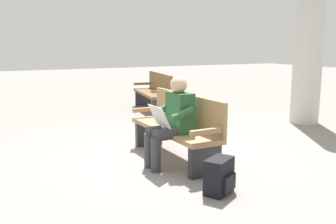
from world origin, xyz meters
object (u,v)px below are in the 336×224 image
object	(u,v)px
bench_near	(178,126)
bench_far	(154,92)
support_pillar	(309,34)
backpack	(220,176)
person_seated	(172,119)

from	to	relation	value
bench_near	bench_far	size ratio (longest dim) A/B	0.97
bench_near	bench_far	world-z (taller)	same
support_pillar	backpack	bearing A→B (deg)	121.44
bench_near	person_seated	bearing A→B (deg)	139.33
bench_near	person_seated	xyz separation A→B (m)	(-0.27, 0.23, 0.17)
person_seated	bench_far	world-z (taller)	person_seated
bench_near	backpack	world-z (taller)	bench_near
bench_far	support_pillar	distance (m)	3.67
person_seated	bench_far	xyz separation A→B (m)	(3.90, -1.58, -0.17)
backpack	bench_far	size ratio (longest dim) A/B	0.22
backpack	support_pillar	distance (m)	4.59
person_seated	bench_far	bearing A→B (deg)	-22.69
support_pillar	bench_far	bearing A→B (deg)	38.23
person_seated	backpack	bearing A→B (deg)	-179.13
bench_near	person_seated	size ratio (longest dim) A/B	1.53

